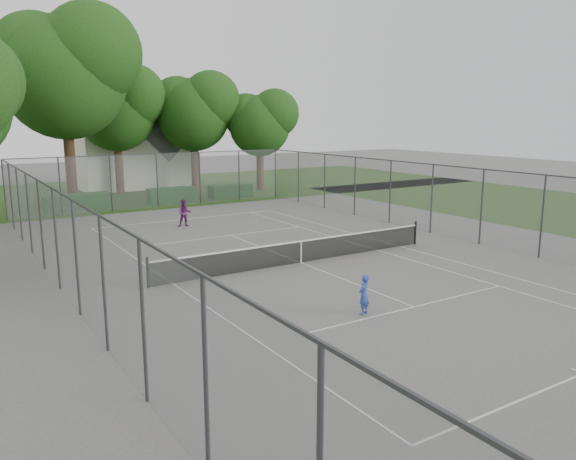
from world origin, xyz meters
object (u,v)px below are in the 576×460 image
woman_player (185,213)px  house (129,134)px  girl_player (364,295)px  tennis_net (301,251)px

woman_player → house: bearing=98.6°
house → woman_player: 19.85m
house → woman_player: house is taller
girl_player → woman_player: (0.72, 15.91, 0.13)m
tennis_net → girl_player: size_ratio=10.49×
tennis_net → house: bearing=86.1°
girl_player → woman_player: 15.92m
tennis_net → girl_player: girl_player is taller
house → girl_player: house is taller
girl_player → woman_player: woman_player is taller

